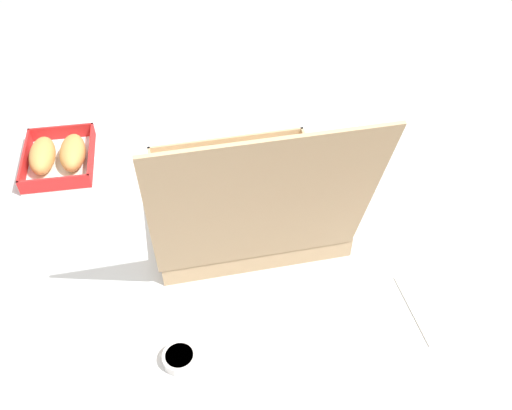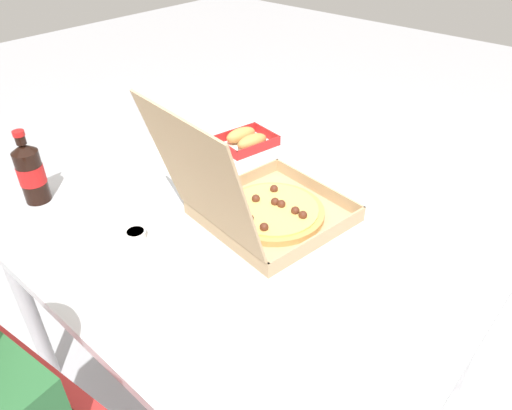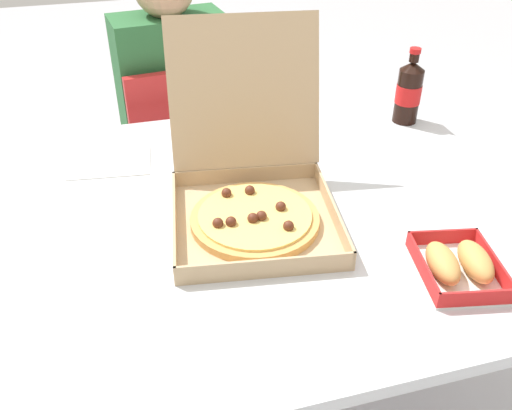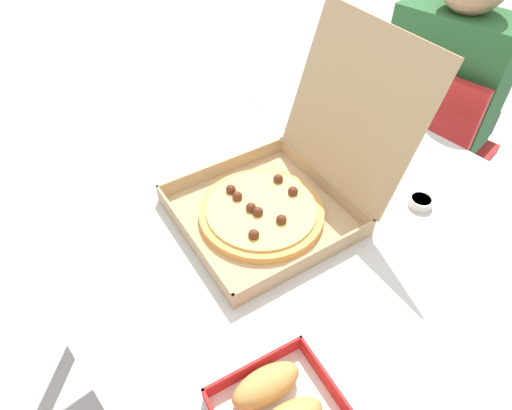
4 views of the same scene
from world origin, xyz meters
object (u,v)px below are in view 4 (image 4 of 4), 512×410
object	(u,v)px
bread_side_box	(277,405)
dipping_sauce_cup	(421,201)
chair	(421,148)
paper_menu	(288,107)
pizza_box_open	(279,192)
diner_person	(445,92)

from	to	relation	value
bread_side_box	dipping_sauce_cup	distance (m)	0.59
chair	paper_menu	world-z (taller)	chair
paper_menu	dipping_sauce_cup	world-z (taller)	dipping_sauce_cup
pizza_box_open	chair	bearing A→B (deg)	95.07
diner_person	pizza_box_open	world-z (taller)	diner_person
bread_side_box	chair	bearing A→B (deg)	110.39
bread_side_box	dipping_sauce_cup	world-z (taller)	bread_side_box
chair	pizza_box_open	world-z (taller)	pizza_box_open
chair	dipping_sauce_cup	bearing A→B (deg)	-61.83
diner_person	pizza_box_open	xyz separation A→B (m)	(0.08, -0.84, 0.09)
paper_menu	dipping_sauce_cup	distance (m)	0.51
pizza_box_open	paper_menu	bearing A→B (deg)	133.48
diner_person	dipping_sauce_cup	size ratio (longest dim) A/B	20.54
pizza_box_open	dipping_sauce_cup	world-z (taller)	pizza_box_open
chair	diner_person	bearing A→B (deg)	96.51
dipping_sauce_cup	pizza_box_open	bearing A→B (deg)	-127.77
pizza_box_open	bread_side_box	world-z (taller)	pizza_box_open
chair	dipping_sauce_cup	distance (m)	0.64
diner_person	paper_menu	distance (m)	0.57
paper_menu	dipping_sauce_cup	size ratio (longest dim) A/B	3.75
pizza_box_open	paper_menu	xyz separation A→B (m)	(-0.30, 0.32, -0.05)
pizza_box_open	paper_menu	size ratio (longest dim) A/B	2.42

